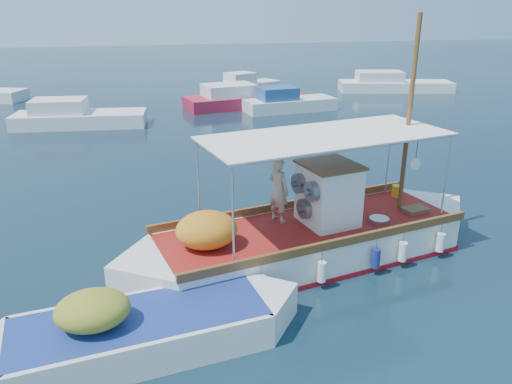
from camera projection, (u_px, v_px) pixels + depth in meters
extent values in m
plane|color=black|center=(306.00, 246.00, 14.59)|extent=(160.00, 160.00, 0.00)
cube|color=white|center=(309.00, 246.00, 13.74)|extent=(8.55, 4.32, 1.20)
cube|color=white|center=(164.00, 278.00, 12.13)|extent=(2.67, 2.67, 1.20)
cube|color=white|center=(424.00, 220.00, 15.34)|extent=(2.67, 2.67, 1.20)
cube|color=maroon|center=(309.00, 257.00, 13.86)|extent=(8.68, 4.43, 0.20)
cube|color=maroon|center=(310.00, 227.00, 13.53)|extent=(8.51, 4.11, 0.07)
cube|color=brown|center=(286.00, 205.00, 14.65)|extent=(8.13, 1.78, 0.22)
cube|color=brown|center=(338.00, 243.00, 12.32)|extent=(8.13, 1.78, 0.22)
cube|color=white|center=(328.00, 195.00, 13.45)|extent=(1.57, 1.65, 1.63)
cube|color=brown|center=(330.00, 165.00, 13.15)|extent=(1.70, 1.78, 0.07)
cylinder|color=slate|center=(313.00, 191.00, 12.76)|extent=(0.35, 0.58, 0.54)
cylinder|color=slate|center=(300.00, 183.00, 13.35)|extent=(0.35, 0.58, 0.54)
cylinder|color=slate|center=(305.00, 208.00, 13.27)|extent=(0.35, 0.58, 0.54)
cylinder|color=brown|center=(409.00, 117.00, 13.77)|extent=(0.15, 0.15, 5.45)
cylinder|color=brown|center=(382.00, 135.00, 13.58)|extent=(1.94, 0.48, 0.09)
cylinder|color=silver|center=(198.00, 184.00, 13.04)|extent=(0.06, 0.06, 2.45)
cylinder|color=silver|center=(233.00, 217.00, 11.00)|extent=(0.06, 0.06, 2.45)
cylinder|color=silver|center=(389.00, 156.00, 15.48)|extent=(0.06, 0.06, 2.45)
cylinder|color=silver|center=(446.00, 179.00, 13.45)|extent=(0.06, 0.06, 2.45)
cube|color=white|center=(326.00, 136.00, 12.80)|extent=(6.83, 3.86, 0.04)
ellipsoid|color=orange|center=(207.00, 230.00, 12.21)|extent=(1.76, 1.58, 0.92)
cube|color=orange|center=(342.00, 203.00, 14.51)|extent=(0.31, 0.25, 0.44)
cylinder|color=orange|center=(397.00, 191.00, 15.52)|extent=(0.39, 0.39, 0.37)
cube|color=brown|center=(415.00, 210.00, 14.42)|extent=(0.79, 0.62, 0.13)
cylinder|color=#B2B2B2|center=(379.00, 220.00, 13.72)|extent=(0.64, 0.64, 0.13)
cylinder|color=white|center=(415.00, 164.00, 12.87)|extent=(0.33, 0.10, 0.33)
cylinder|color=white|center=(261.00, 286.00, 11.54)|extent=(0.26, 0.26, 0.52)
cylinder|color=navy|center=(376.00, 258.00, 12.83)|extent=(0.26, 0.26, 0.52)
cylinder|color=white|center=(440.00, 242.00, 13.69)|extent=(0.26, 0.26, 0.52)
imported|color=#AEA690|center=(278.00, 190.00, 13.52)|extent=(0.73, 0.79, 1.82)
cube|color=white|center=(142.00, 337.00, 10.14)|extent=(5.25, 2.65, 0.98)
cube|color=white|center=(6.00, 367.00, 9.29)|extent=(1.94, 1.94, 0.98)
cube|color=white|center=(257.00, 311.00, 10.99)|extent=(1.94, 1.94, 0.98)
cube|color=navy|center=(140.00, 317.00, 9.97)|extent=(5.22, 2.44, 0.05)
ellipsoid|color=olive|center=(92.00, 310.00, 9.54)|extent=(1.59, 1.37, 0.72)
cube|color=silver|center=(81.00, 121.00, 28.83)|extent=(7.57, 3.14, 1.00)
cube|color=silver|center=(59.00, 106.00, 28.38)|extent=(3.14, 2.33, 0.80)
cube|color=#A71B34|center=(246.00, 102.00, 34.47)|extent=(8.69, 4.23, 1.00)
cube|color=silver|center=(229.00, 90.00, 33.69)|extent=(3.70, 2.93, 0.80)
cube|color=silver|center=(289.00, 106.00, 33.07)|extent=(6.23, 2.95, 1.00)
cube|color=#274E83|center=(277.00, 93.00, 32.46)|extent=(2.62, 2.16, 0.80)
cube|color=silver|center=(395.00, 88.00, 40.55)|extent=(9.29, 4.61, 1.00)
cube|color=silver|center=(379.00, 76.00, 40.24)|extent=(3.99, 2.98, 0.80)
cube|color=silver|center=(248.00, 88.00, 40.13)|extent=(5.57, 4.00, 1.00)
cube|color=silver|center=(240.00, 78.00, 39.36)|extent=(2.60, 2.42, 0.80)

